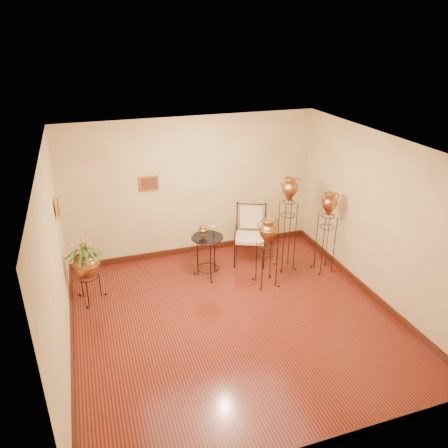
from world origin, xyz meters
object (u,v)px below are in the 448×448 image
object	(u,v)px
amphora_tall	(288,223)
side_table	(207,256)
planter_urn	(86,263)
armchair	(250,236)
amphora_mid	(326,232)

from	to	relation	value
amphora_tall	side_table	world-z (taller)	amphora_tall
amphora_tall	planter_urn	bearing A→B (deg)	179.28
armchair	amphora_mid	bearing A→B (deg)	-6.86
planter_urn	armchair	xyz separation A→B (m)	(3.07, 0.37, -0.14)
amphora_tall	armchair	size ratio (longest dim) A/B	1.60
amphora_mid	armchair	xyz separation A→B (m)	(-1.23, 0.74, -0.23)
amphora_tall	amphora_mid	distance (m)	0.74
amphora_tall	armchair	world-z (taller)	amphora_tall
armchair	side_table	distance (m)	0.99
planter_urn	side_table	distance (m)	2.15
armchair	side_table	world-z (taller)	armchair
amphora_mid	armchair	distance (m)	1.45
amphora_tall	armchair	xyz separation A→B (m)	(-0.57, 0.42, -0.36)
amphora_mid	amphora_tall	bearing A→B (deg)	153.78
planter_urn	amphora_mid	bearing A→B (deg)	-4.87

